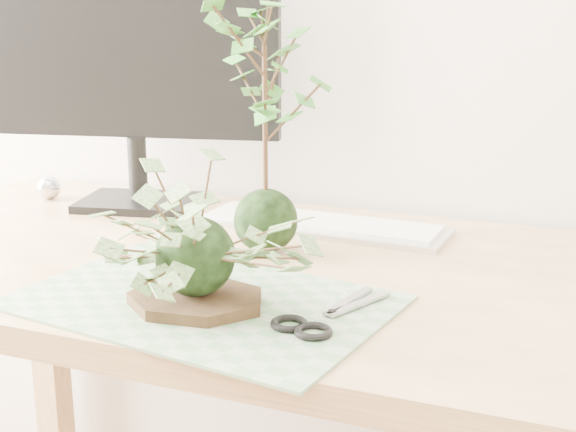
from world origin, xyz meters
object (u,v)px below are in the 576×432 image
(desk, at_px, (312,322))
(keyboard, at_px, (321,225))
(monitor, at_px, (135,59))
(maple_kokedama, at_px, (265,62))
(ivy_kokedama, at_px, (194,220))

(desk, bearing_deg, keyboard, 106.04)
(desk, distance_m, keyboard, 0.22)
(desk, height_order, monitor, monitor)
(keyboard, bearing_deg, maple_kokedama, -101.44)
(ivy_kokedama, bearing_deg, maple_kokedama, 93.09)
(monitor, bearing_deg, ivy_kokedama, -63.46)
(keyboard, distance_m, monitor, 0.46)
(maple_kokedama, bearing_deg, ivy_kokedama, -86.91)
(maple_kokedama, relative_size, keyboard, 0.95)
(ivy_kokedama, relative_size, maple_kokedama, 0.72)
(maple_kokedama, height_order, monitor, monitor)
(ivy_kokedama, bearing_deg, keyboard, 86.59)
(desk, height_order, ivy_kokedama, ivy_kokedama)
(monitor, bearing_deg, keyboard, -16.78)
(ivy_kokedama, distance_m, keyboard, 0.42)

